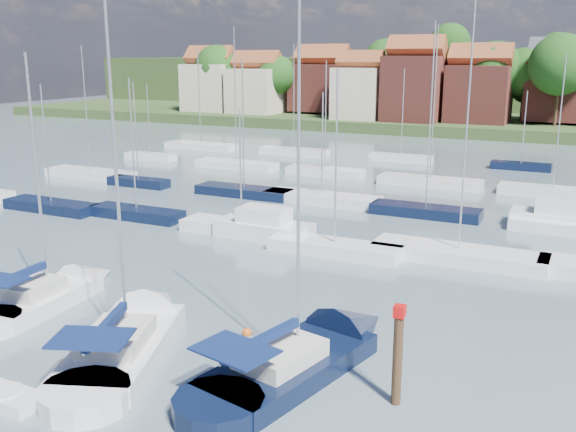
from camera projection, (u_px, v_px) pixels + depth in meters
The scene contains 12 objects.
ground at pixel (412, 192), 60.99m from camera, with size 260.00×260.00×0.00m, color #4A5B64.
sailboat_left at pixel (57, 294), 34.07m from camera, with size 3.38×10.35×13.92m.
sailboat_centre at pixel (136, 333), 29.31m from camera, with size 7.72×13.26×17.45m.
sailboat_navy at pixel (314, 353), 27.31m from camera, with size 6.15×13.26×17.71m.
tender at pixel (6, 398), 23.97m from camera, with size 2.94×1.38×0.63m.
timber_piling at pixel (396, 381), 23.80m from camera, with size 0.40×0.40×6.18m.
buoy_c at pixel (65, 368), 26.76m from camera, with size 0.52×0.52×0.52m, color #D85914.
buoy_d at pixel (201, 431), 22.27m from camera, with size 0.41×0.41×0.41m, color beige.
buoy_e at pixel (312, 345), 28.82m from camera, with size 0.51×0.51×0.51m, color #D85914.
buoy_h at pixel (247, 335), 29.94m from camera, with size 0.45×0.45×0.45m, color #D85914.
marina_field at pixel (419, 200), 55.84m from camera, with size 79.62×41.41×15.93m.
far_shore_town at pixel (536, 93), 139.83m from camera, with size 212.46×90.00×22.27m.
Camera 1 is at (15.37, -18.87, 12.68)m, focal length 40.00 mm.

